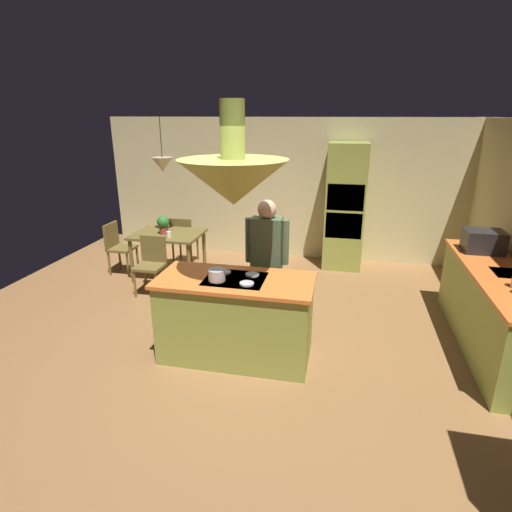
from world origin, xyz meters
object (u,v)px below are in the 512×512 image
at_px(cup_on_table, 169,234).
at_px(cooking_pot_on_cooktop, 217,275).
at_px(kitchen_island, 236,318).
at_px(chair_facing_island, 151,261).
at_px(dining_table, 168,239).
at_px(oven_tower, 345,207).
at_px(potted_plant_on_table, 163,224).
at_px(microwave_on_counter, 484,241).
at_px(chair_by_back_wall, 183,237).
at_px(chair_at_corner, 118,245).
at_px(person_at_island, 267,258).

bearing_deg(cup_on_table, cooking_pot_on_cooktop, -54.78).
height_order(kitchen_island, cup_on_table, kitchen_island).
relative_size(kitchen_island, cooking_pot_on_cooktop, 9.39).
bearing_deg(chair_facing_island, dining_table, 90.00).
relative_size(oven_tower, dining_table, 1.97).
relative_size(potted_plant_on_table, cup_on_table, 3.33).
bearing_deg(oven_tower, microwave_on_counter, -44.31).
distance_m(cup_on_table, cooking_pot_on_cooktop, 2.48).
bearing_deg(oven_tower, cup_on_table, -153.22).
relative_size(chair_facing_island, microwave_on_counter, 1.89).
bearing_deg(kitchen_island, cup_on_table, 130.01).
height_order(oven_tower, chair_by_back_wall, oven_tower).
xyz_separation_m(chair_by_back_wall, cup_on_table, (0.12, -0.86, 0.30)).
relative_size(chair_by_back_wall, cooking_pot_on_cooktop, 4.83).
relative_size(oven_tower, chair_at_corner, 2.48).
xyz_separation_m(chair_by_back_wall, cooking_pot_on_cooktop, (1.54, -2.87, 0.52)).
bearing_deg(kitchen_island, dining_table, 128.99).
relative_size(chair_at_corner, cup_on_table, 9.67).
bearing_deg(microwave_on_counter, person_at_island, -161.55).
bearing_deg(cooking_pot_on_cooktop, cup_on_table, 125.22).
xyz_separation_m(chair_facing_island, microwave_on_counter, (4.54, 0.09, 0.58)).
height_order(oven_tower, chair_at_corner, oven_tower).
xyz_separation_m(oven_tower, microwave_on_counter, (1.74, -1.70, 0.00)).
distance_m(kitchen_island, dining_table, 2.71).
distance_m(dining_table, microwave_on_counter, 4.59).
bearing_deg(person_at_island, kitchen_island, -107.92).
xyz_separation_m(person_at_island, chair_facing_island, (-1.92, 0.79, -0.45)).
bearing_deg(kitchen_island, oven_tower, 71.26).
bearing_deg(microwave_on_counter, cup_on_table, 175.56).
bearing_deg(oven_tower, person_at_island, -108.94).
relative_size(oven_tower, person_at_island, 1.29).
bearing_deg(chair_by_back_wall, person_at_island, 132.72).
distance_m(kitchen_island, chair_facing_island, 2.24).
distance_m(chair_facing_island, cup_on_table, 0.54).
bearing_deg(chair_facing_island, microwave_on_counter, 1.13).
height_order(microwave_on_counter, cooking_pot_on_cooktop, microwave_on_counter).
bearing_deg(cup_on_table, dining_table, 118.53).
bearing_deg(cup_on_table, microwave_on_counter, -4.44).
distance_m(person_at_island, chair_at_corner, 3.22).
distance_m(oven_tower, microwave_on_counter, 2.43).
distance_m(chair_at_corner, cooking_pot_on_cooktop, 3.36).
xyz_separation_m(dining_table, potted_plant_on_table, (-0.04, -0.04, 0.27)).
bearing_deg(potted_plant_on_table, chair_by_back_wall, 86.57).
distance_m(oven_tower, cup_on_table, 3.02).
height_order(kitchen_island, chair_by_back_wall, kitchen_island).
bearing_deg(cooking_pot_on_cooktop, chair_at_corner, 137.88).
distance_m(potted_plant_on_table, cup_on_table, 0.26).
distance_m(dining_table, chair_facing_island, 0.66).
bearing_deg(dining_table, cup_on_table, -61.47).
bearing_deg(cup_on_table, chair_by_back_wall, 97.66).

